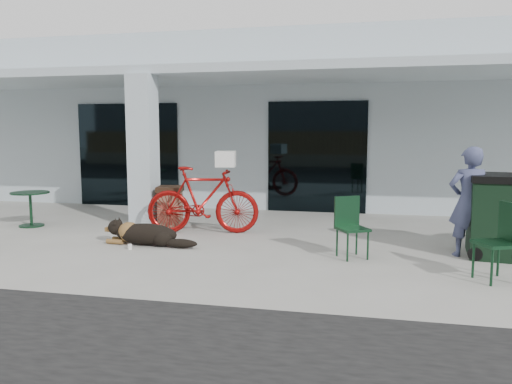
% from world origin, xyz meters
% --- Properties ---
extents(ground, '(80.00, 80.00, 0.00)m').
position_xyz_m(ground, '(0.00, 0.00, 0.00)').
color(ground, '#A6A49C').
rests_on(ground, ground).
extents(building, '(22.00, 7.00, 4.50)m').
position_xyz_m(building, '(0.00, 8.50, 2.25)').
color(building, '#B2C3CA').
rests_on(building, ground).
extents(storefront_glass_left, '(2.80, 0.06, 2.70)m').
position_xyz_m(storefront_glass_left, '(-3.20, 4.98, 1.35)').
color(storefront_glass_left, black).
rests_on(storefront_glass_left, ground).
extents(storefront_glass_right, '(2.40, 0.06, 2.70)m').
position_xyz_m(storefront_glass_right, '(1.80, 4.98, 1.35)').
color(storefront_glass_right, black).
rests_on(storefront_glass_right, ground).
extents(column, '(0.50, 0.50, 3.12)m').
position_xyz_m(column, '(-1.50, 2.30, 1.56)').
color(column, '#B2C3CA').
rests_on(column, ground).
extents(overhang, '(22.00, 2.80, 0.18)m').
position_xyz_m(overhang, '(0.00, 3.60, 3.21)').
color(overhang, '#B2C3CA').
rests_on(overhang, column).
extents(bicycle, '(2.25, 1.02, 1.30)m').
position_xyz_m(bicycle, '(-0.09, 1.90, 0.65)').
color(bicycle, maroon).
rests_on(bicycle, ground).
extents(laundry_basket, '(0.46, 0.56, 0.29)m').
position_xyz_m(laundry_basket, '(0.35, 1.99, 1.45)').
color(laundry_basket, white).
rests_on(laundry_basket, bicycle).
extents(dog, '(1.32, 0.47, 0.43)m').
position_xyz_m(dog, '(-0.74, 0.70, 0.22)').
color(dog, black).
rests_on(dog, ground).
extents(cup_near_dog, '(0.09, 0.09, 0.09)m').
position_xyz_m(cup_near_dog, '(-0.86, 0.33, 0.05)').
color(cup_near_dog, white).
rests_on(cup_near_dog, ground).
extents(cafe_table_near, '(1.01, 1.01, 0.72)m').
position_xyz_m(cafe_table_near, '(-3.83, 1.80, 0.36)').
color(cafe_table_near, '#13371F').
rests_on(cafe_table_near, ground).
extents(cafe_chair_far_a, '(0.61, 0.63, 0.96)m').
position_xyz_m(cafe_chair_far_a, '(2.80, 0.56, 0.48)').
color(cafe_chair_far_a, '#13371F').
rests_on(cafe_chair_far_a, ground).
extents(cafe_chair_far_b, '(0.66, 0.64, 1.04)m').
position_xyz_m(cafe_chair_far_b, '(4.68, -0.27, 0.52)').
color(cafe_chair_far_b, '#13371F').
rests_on(cafe_chair_far_b, ground).
extents(person, '(0.71, 0.55, 1.74)m').
position_xyz_m(person, '(4.57, 1.08, 0.87)').
color(person, '#42486F').
rests_on(person, ground).
extents(trash_receptacle, '(0.59, 0.59, 0.86)m').
position_xyz_m(trash_receptacle, '(-0.94, 2.30, 0.43)').
color(trash_receptacle, brown).
rests_on(trash_receptacle, ground).
extents(wheeled_bin, '(0.91, 1.11, 1.31)m').
position_xyz_m(wheeled_bin, '(5.00, 1.20, 0.65)').
color(wheeled_bin, black).
rests_on(wheeled_bin, ground).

